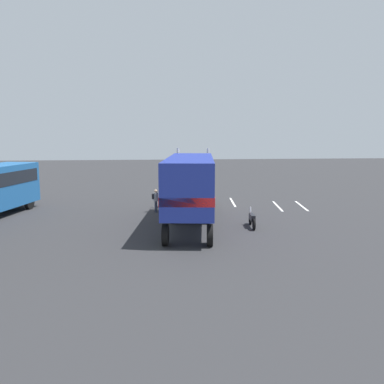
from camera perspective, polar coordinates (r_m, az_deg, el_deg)
name	(u,v)px	position (r m, az deg, el deg)	size (l,w,h in m)	color
ground_plane	(192,206)	(31.02, 0.01, -2.02)	(120.00, 120.00, 0.00)	#2D2D30
lane_stripe_near	(233,202)	(32.99, 5.79, -1.44)	(4.40, 0.16, 0.01)	silver
lane_stripe_mid	(278,206)	(31.70, 12.05, -1.97)	(4.40, 0.16, 0.01)	silver
lane_stripe_far	(301,206)	(32.26, 15.26, -1.90)	(4.40, 0.16, 0.01)	silver
semi_truck	(191,183)	(24.87, -0.17, 1.35)	(14.37, 4.48, 4.50)	silver
person_bystander	(156,200)	(28.57, -5.19, -1.11)	(0.34, 0.46, 1.63)	#2D3347
motorcycle	(252,219)	(24.17, 8.52, -3.84)	(2.11, 0.35, 1.12)	black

